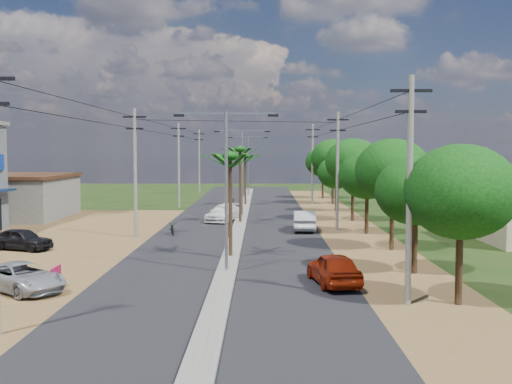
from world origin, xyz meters
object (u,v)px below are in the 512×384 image
(moto_rider_east, at_px, (326,269))
(roadside_sign, at_px, (56,278))
(car_red_near, at_px, (334,269))
(car_white_far, at_px, (223,214))
(car_parked_dark, at_px, (22,240))
(car_silver_mid, at_px, (304,221))
(car_parked_silver, at_px, (22,278))

(moto_rider_east, height_order, roadside_sign, moto_rider_east)
(car_red_near, xyz_separation_m, car_white_far, (-6.50, 24.08, -0.03))
(car_parked_dark, height_order, moto_rider_east, car_parked_dark)
(moto_rider_east, relative_size, roadside_sign, 1.61)
(car_silver_mid, bearing_deg, roadside_sign, 60.06)
(moto_rider_east, bearing_deg, roadside_sign, 27.68)
(car_parked_dark, bearing_deg, moto_rider_east, -94.75)
(car_white_far, xyz_separation_m, roadside_sign, (-5.80, -24.97, -0.20))
(roadside_sign, bearing_deg, car_parked_silver, -158.79)
(car_parked_silver, bearing_deg, car_red_near, -47.46)
(car_white_far, bearing_deg, roadside_sign, -85.33)
(car_silver_mid, height_order, moto_rider_east, car_silver_mid)
(car_red_near, distance_m, moto_rider_east, 1.20)
(car_white_far, bearing_deg, car_parked_dark, -109.80)
(car_parked_dark, xyz_separation_m, moto_rider_east, (17.66, -8.12, -0.15))
(car_parked_silver, height_order, car_parked_dark, car_parked_dark)
(car_silver_mid, relative_size, roadside_sign, 3.81)
(car_white_far, relative_size, car_parked_silver, 1.09)
(moto_rider_east, distance_m, roadside_sign, 12.26)
(car_red_near, relative_size, car_white_far, 0.89)
(car_white_far, height_order, car_parked_silver, car_white_far)
(car_parked_silver, relative_size, moto_rider_east, 2.28)
(roadside_sign, bearing_deg, car_white_far, 75.81)
(car_parked_silver, bearing_deg, roadside_sign, -31.08)
(car_red_near, distance_m, car_parked_dark, 20.14)
(car_red_near, bearing_deg, car_parked_dark, -36.21)
(roadside_sign, bearing_deg, car_parked_dark, 117.60)
(car_parked_dark, distance_m, moto_rider_east, 19.44)
(car_red_near, relative_size, car_silver_mid, 0.93)
(car_silver_mid, distance_m, roadside_sign, 22.75)
(car_silver_mid, distance_m, car_white_far, 8.73)
(car_red_near, xyz_separation_m, moto_rider_east, (-0.21, 1.16, -0.22))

